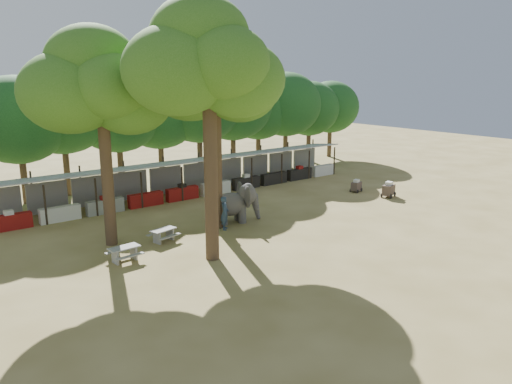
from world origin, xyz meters
TOP-DOWN VIEW (x-y plane):
  - ground at (0.00, 0.00)m, footprint 100.00×100.00m
  - vendor_stalls at (-0.00, 13.84)m, footprint 28.00×2.99m
  - yard_tree_left at (-9.13, 7.19)m, footprint 7.10×6.90m
  - yard_tree_center at (-6.13, 2.19)m, footprint 7.10×6.90m
  - yard_tree_back at (-3.13, 6.19)m, footprint 7.10×6.90m
  - backdrop_trees at (0.00, 19.00)m, footprint 46.46×5.95m
  - elephant at (-1.48, 6.27)m, footprint 3.11×2.27m
  - handler at (-2.90, 5.45)m, footprint 0.80×0.83m
  - picnic_table_near at (-9.47, 4.29)m, footprint 1.52×1.39m
  - picnic_table_far at (-6.66, 5.72)m, footprint 1.61×1.51m
  - cart_front at (10.73, 4.50)m, footprint 1.32×1.06m
  - cart_back at (10.12, 6.99)m, footprint 1.10×0.87m

SIDE VIEW (x-z plane):
  - ground at x=0.00m, z-range 0.00..0.00m
  - picnic_table_far at x=-6.66m, z-range 0.11..0.79m
  - cart_back at x=10.12m, z-range -0.01..0.93m
  - picnic_table_near at x=-9.47m, z-range 0.11..0.83m
  - cart_front at x=10.73m, z-range -0.01..1.11m
  - handler at x=-2.90m, z-range 0.00..1.93m
  - elephant at x=-1.48m, z-range 0.00..2.31m
  - vendor_stalls at x=0.00m, z-range -0.22..2.58m
  - backdrop_trees at x=0.00m, z-range 1.35..9.68m
  - yard_tree_left at x=-9.13m, z-range 2.69..13.71m
  - yard_tree_back at x=-3.13m, z-range 2.86..14.22m
  - yard_tree_center at x=-6.13m, z-range 3.19..15.23m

